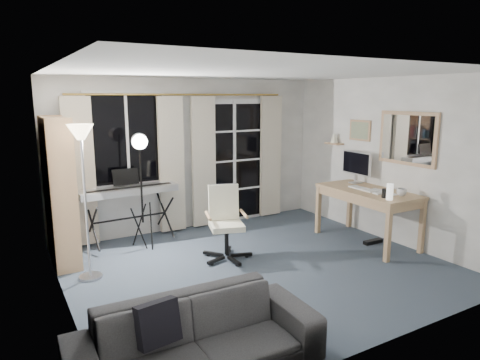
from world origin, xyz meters
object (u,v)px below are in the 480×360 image
monitor (356,164)px  studio_light (140,155)px  mug (402,191)px  desk (368,196)px  sofa (197,328)px  bookshelf (57,196)px  torchiere_lamp (82,156)px  keyboard_piano (129,192)px  office_chair (225,215)px

monitor → studio_light: bearing=164.7°
mug → desk: bearing=101.3°
monitor → sofa: 4.19m
monitor → mug: 0.98m
bookshelf → desk: size_ratio=1.26×
desk → monitor: monitor is taller
torchiere_lamp → keyboard_piano: torchiere_lamp is taller
bookshelf → studio_light: (1.07, -0.04, 0.45)m
desk → sofa: desk is taller
studio_light → office_chair: bearing=-28.3°
keyboard_piano → desk: (3.01, -1.71, -0.08)m
mug → keyboard_piano: bearing=144.7°
keyboard_piano → studio_light: size_ratio=0.85×
monitor → desk: bearing=-112.6°
office_chair → mug: office_chair is taller
keyboard_piano → sofa: 3.29m
sofa → desk: bearing=26.1°
torchiere_lamp → office_chair: (1.72, -0.18, -0.89)m
keyboard_piano → desk: keyboard_piano is taller
torchiere_lamp → monitor: size_ratio=3.18×
keyboard_piano → office_chair: (0.95, -1.16, -0.20)m
desk → monitor: bearing=67.4°
torchiere_lamp → sofa: (0.36, -2.26, -1.09)m
office_chair → desk: bearing=2.6°
office_chair → sofa: bearing=-105.7°
keyboard_piano → bookshelf: bearing=-164.9°
desk → sofa: 3.77m
bookshelf → mug: size_ratio=14.45×
mug → monitor: bearing=84.2°
bookshelf → keyboard_piano: (0.99, 0.31, -0.12)m
desk → office_chair: bearing=166.1°
desk → mug: (0.10, -0.50, 0.16)m
torchiere_lamp → mug: bearing=-17.5°
office_chair → sofa: office_chair is taller
torchiere_lamp → monitor: (3.98, -0.27, -0.37)m
keyboard_piano → studio_light: (0.09, -0.35, 0.57)m
torchiere_lamp → mug: (3.89, -1.22, -0.61)m
torchiere_lamp → monitor: 4.01m
bookshelf → mug: 4.52m
bookshelf → torchiere_lamp: bookshelf is taller
monitor → keyboard_piano: bearing=159.5°
bookshelf → studio_light: size_ratio=1.12×
sofa → mug: bearing=18.3°
monitor → sofa: bearing=-150.3°
desk → sofa: bearing=-154.9°
keyboard_piano → desk: 3.47m
monitor → mug: bearing=-94.9°
monitor → bookshelf: bearing=168.2°
bookshelf → office_chair: bearing=-23.5°
office_chair → sofa: 2.49m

